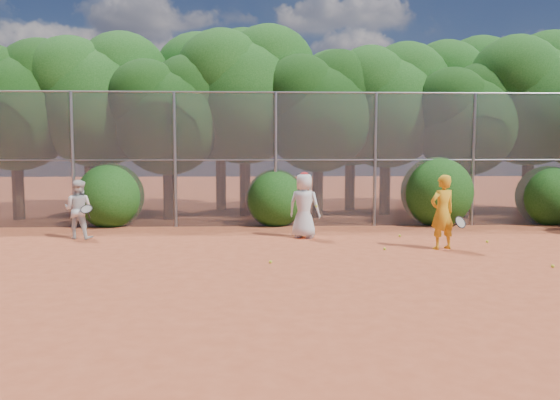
{
  "coord_description": "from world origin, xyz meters",
  "views": [
    {
      "loc": [
        -1.47,
        -10.35,
        2.23
      ],
      "look_at": [
        -1.0,
        2.5,
        1.1
      ],
      "focal_mm": 35.0,
      "sensor_mm": 36.0,
      "label": 1
    }
  ],
  "objects": [
    {
      "name": "ball_1",
      "position": [
        2.21,
        3.77,
        0.03
      ],
      "size": [
        0.07,
        0.07,
        0.07
      ],
      "primitive_type": "sphere",
      "color": "#C4CF25",
      "rests_on": "ground"
    },
    {
      "name": "ball_0",
      "position": [
        1.37,
        1.83,
        0.03
      ],
      "size": [
        0.07,
        0.07,
        0.07
      ],
      "primitive_type": "sphere",
      "color": "#C4CF25",
      "rests_on": "ground"
    },
    {
      "name": "tree_11",
      "position": [
        2.06,
        10.64,
        4.16
      ],
      "size": [
        4.64,
        4.03,
        6.35
      ],
      "color": "black",
      "rests_on": "ground"
    },
    {
      "name": "tree_5",
      "position": [
        3.06,
        9.04,
        4.05
      ],
      "size": [
        4.51,
        3.92,
        6.17
      ],
      "color": "black",
      "rests_on": "ground"
    },
    {
      "name": "player_teen",
      "position": [
        -0.33,
        3.71,
        0.85
      ],
      "size": [
        0.97,
        0.82,
        1.72
      ],
      "rotation": [
        0.0,
        0.0,
        2.75
      ],
      "color": "silver",
      "rests_on": "ground"
    },
    {
      "name": "fence_back",
      "position": [
        -0.12,
        6.0,
        2.05
      ],
      "size": [
        20.05,
        0.09,
        4.03
      ],
      "color": "gray",
      "rests_on": "ground"
    },
    {
      "name": "tree_1",
      "position": [
        -6.94,
        8.54,
        4.16
      ],
      "size": [
        4.64,
        4.03,
        6.35
      ],
      "color": "black",
      "rests_on": "ground"
    },
    {
      "name": "tree_7",
      "position": [
        8.06,
        8.64,
        4.28
      ],
      "size": [
        4.77,
        4.14,
        6.53
      ],
      "color": "black",
      "rests_on": "ground"
    },
    {
      "name": "tree_0",
      "position": [
        -9.44,
        8.04,
        3.93
      ],
      "size": [
        4.38,
        3.81,
        6.0
      ],
      "color": "black",
      "rests_on": "ground"
    },
    {
      "name": "ball_2",
      "position": [
        4.18,
        -0.17,
        0.03
      ],
      "size": [
        0.07,
        0.07,
        0.07
      ],
      "primitive_type": "sphere",
      "color": "#C4CF25",
      "rests_on": "ground"
    },
    {
      "name": "ball_3",
      "position": [
        -1.27,
        0.44,
        0.03
      ],
      "size": [
        0.07,
        0.07,
        0.07
      ],
      "primitive_type": "sphere",
      "color": "#C4CF25",
      "rests_on": "ground"
    },
    {
      "name": "bush_1",
      "position": [
        -1.0,
        6.3,
        0.9
      ],
      "size": [
        1.8,
        1.8,
        1.8
      ],
      "primitive_type": "sphere",
      "color": "#154210",
      "rests_on": "ground"
    },
    {
      "name": "bush_2",
      "position": [
        4.0,
        6.3,
        1.1
      ],
      "size": [
        2.2,
        2.2,
        2.2
      ],
      "primitive_type": "sphere",
      "color": "#154210",
      "rests_on": "ground"
    },
    {
      "name": "bush_0",
      "position": [
        -6.0,
        6.3,
        1.0
      ],
      "size": [
        2.0,
        2.0,
        2.0
      ],
      "primitive_type": "sphere",
      "color": "#154210",
      "rests_on": "ground"
    },
    {
      "name": "ball_4",
      "position": [
        4.13,
        2.75,
        0.03
      ],
      "size": [
        0.07,
        0.07,
        0.07
      ],
      "primitive_type": "sphere",
      "color": "#C4CF25",
      "rests_on": "ground"
    },
    {
      "name": "tree_3",
      "position": [
        -1.94,
        8.84,
        4.4
      ],
      "size": [
        4.89,
        4.26,
        6.7
      ],
      "color": "black",
      "rests_on": "ground"
    },
    {
      "name": "bush_3",
      "position": [
        7.5,
        6.3,
        0.95
      ],
      "size": [
        1.9,
        1.9,
        1.9
      ],
      "primitive_type": "sphere",
      "color": "#154210",
      "rests_on": "ground"
    },
    {
      "name": "tree_9",
      "position": [
        -7.94,
        10.84,
        4.34
      ],
      "size": [
        4.83,
        4.2,
        6.62
      ],
      "color": "black",
      "rests_on": "ground"
    },
    {
      "name": "tree_12",
      "position": [
        6.56,
        11.24,
        4.51
      ],
      "size": [
        5.02,
        4.37,
        6.88
      ],
      "color": "black",
      "rests_on": "ground"
    },
    {
      "name": "tree_6",
      "position": [
        5.55,
        8.03,
        3.47
      ],
      "size": [
        3.86,
        3.36,
        5.29
      ],
      "color": "black",
      "rests_on": "ground"
    },
    {
      "name": "player_yellow",
      "position": [
        2.71,
        1.93,
        0.86
      ],
      "size": [
        0.89,
        0.64,
        1.72
      ],
      "rotation": [
        0.0,
        0.0,
        3.48
      ],
      "color": "gold",
      "rests_on": "ground"
    },
    {
      "name": "tree_4",
      "position": [
        0.55,
        8.24,
        3.76
      ],
      "size": [
        4.19,
        3.64,
        5.73
      ],
      "color": "black",
      "rests_on": "ground"
    },
    {
      "name": "tree_10",
      "position": [
        -2.93,
        11.05,
        4.63
      ],
      "size": [
        5.15,
        4.48,
        7.06
      ],
      "color": "black",
      "rests_on": "ground"
    },
    {
      "name": "player_white",
      "position": [
        -6.15,
        3.79,
        0.76
      ],
      "size": [
        0.86,
        0.76,
        1.52
      ],
      "rotation": [
        0.0,
        0.0,
        3.0
      ],
      "color": "silver",
      "rests_on": "ground"
    },
    {
      "name": "ground",
      "position": [
        0.0,
        0.0,
        0.0
      ],
      "size": [
        80.0,
        80.0,
        0.0
      ],
      "primitive_type": "plane",
      "color": "#AB4626",
      "rests_on": "ground"
    },
    {
      "name": "tree_2",
      "position": [
        -4.45,
        7.83,
        3.58
      ],
      "size": [
        3.99,
        3.47,
        5.47
      ],
      "color": "black",
      "rests_on": "ground"
    }
  ]
}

